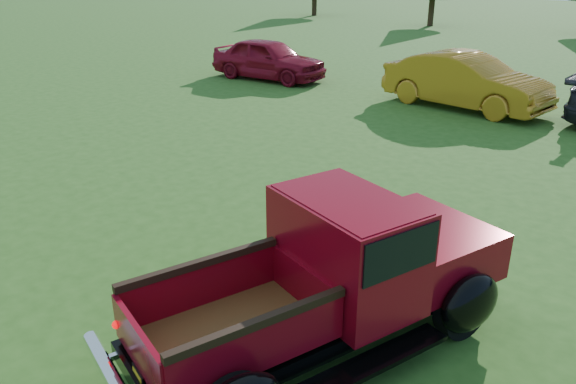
# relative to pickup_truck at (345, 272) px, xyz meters

# --- Properties ---
(ground) EXTENTS (120.00, 120.00, 0.00)m
(ground) POSITION_rel_pickup_truck_xyz_m (-1.77, 0.89, -0.78)
(ground) COLOR #264D16
(ground) RESTS_ON ground
(pickup_truck) EXTENTS (3.08, 4.71, 1.64)m
(pickup_truck) POSITION_rel_pickup_truck_xyz_m (0.00, 0.00, 0.00)
(pickup_truck) COLOR black
(pickup_truck) RESTS_ON ground
(show_car_red) EXTENTS (4.26, 2.04, 1.40)m
(show_car_red) POSITION_rel_pickup_truck_xyz_m (-10.27, 10.39, -0.08)
(show_car_red) COLOR maroon
(show_car_red) RESTS_ON ground
(show_car_yellow) EXTENTS (4.75, 2.09, 1.52)m
(show_car_yellow) POSITION_rel_pickup_truck_xyz_m (-3.27, 10.78, -0.02)
(show_car_yellow) COLOR #AD7017
(show_car_yellow) RESTS_ON ground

